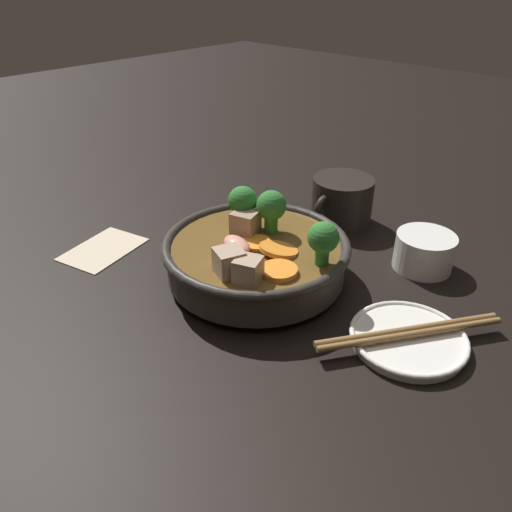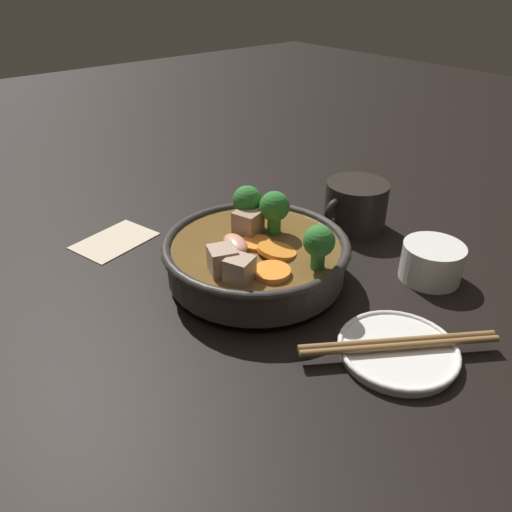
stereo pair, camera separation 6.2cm
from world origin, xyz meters
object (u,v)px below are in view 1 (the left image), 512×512
stirfry_bowl (257,254)px  side_saucer (408,339)px  tea_cup (424,251)px  chopsticks_pair (410,332)px  dark_mug (341,201)px

stirfry_bowl → side_saucer: bearing=96.0°
side_saucer → tea_cup: size_ratio=1.62×
stirfry_bowl → side_saucer: size_ratio=1.87×
stirfry_bowl → chopsticks_pair: (-0.02, 0.20, -0.02)m
dark_mug → chopsticks_pair: (0.19, 0.22, -0.02)m
stirfry_bowl → chopsticks_pair: bearing=96.0°
side_saucer → chopsticks_pair: size_ratio=0.68×
tea_cup → dark_mug: dark_mug is taller
stirfry_bowl → dark_mug: stirfry_bowl is taller
side_saucer → dark_mug: (-0.19, -0.22, 0.03)m
dark_mug → side_saucer: bearing=49.6°
chopsticks_pair → stirfry_bowl: bearing=-84.0°
stirfry_bowl → dark_mug: size_ratio=2.06×
side_saucer → stirfry_bowl: bearing=-84.0°
side_saucer → tea_cup: 0.17m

